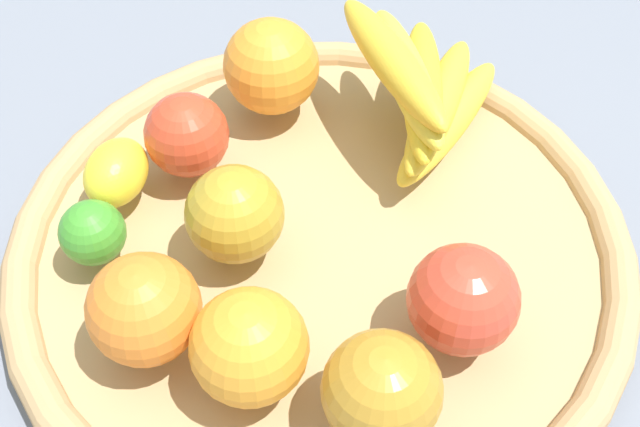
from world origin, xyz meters
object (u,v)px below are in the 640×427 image
Objects in this scene: orange_1 at (249,347)px; apple_2 at (235,214)px; lime_0 at (93,233)px; orange_2 at (144,309)px; banana_bunch at (423,91)px; apple_0 at (187,135)px; orange_0 at (271,66)px; apple_3 at (382,390)px; lemon_0 at (116,172)px; apple_1 at (463,299)px.

apple_2 is at bearing -54.04° from orange_1.
orange_2 reaches higher than lime_0.
orange_2 is (-0.08, 0.04, 0.01)m from lime_0.
apple_2 is (0.07, 0.17, -0.01)m from banana_bunch.
apple_0 is at bearing -35.29° from apple_2.
banana_bunch is 2.16× the size of orange_0.
banana_bunch reaches higher than lime_0.
orange_1 reaches higher than apple_3.
lemon_0 is (0.03, 0.05, -0.01)m from apple_0.
apple_3 is at bearing 162.40° from lemon_0.
lime_0 is at bearing 84.18° from apple_0.
lemon_0 is at bearing -1.81° from apple_2.
banana_bunch is 0.19m from apple_0.
apple_3 reaches higher than apple_0.
apple_2 is 0.89× the size of orange_0.
orange_0 is (0.04, -0.24, 0.00)m from orange_2.
lime_0 is at bearing 80.65° from orange_0.
apple_0 is 1.39× the size of lime_0.
apple_2 reaches higher than apple_0.
lime_0 is at bearing 54.97° from banana_bunch.
lemon_0 is (0.25, -0.08, -0.01)m from apple_3.
banana_bunch reaches higher than orange_1.
apple_3 reaches higher than apple_2.
apple_2 is at bearing -27.68° from apple_3.
orange_2 is at bearing 29.34° from apple_1.
apple_2 is 1.49× the size of lime_0.
orange_1 is (0.01, 0.26, -0.01)m from banana_bunch.
apple_1 is 0.99× the size of orange_2.
lime_0 is (0.01, 0.11, -0.01)m from apple_0.
orange_1 is at bearing 41.83° from apple_1.
apple_0 is (0.24, -0.05, -0.00)m from apple_1.
apple_3 reaches higher than lemon_0.
lime_0 is at bearing -28.85° from orange_2.
apple_1 reaches higher than apple_0.
orange_1 reaches higher than lime_0.
apple_2 is 0.16m from orange_0.
orange_1 reaches higher than lemon_0.
banana_bunch is 2.35× the size of apple_1.
orange_1 is at bearing 7.18° from apple_3.
orange_1 is 0.93× the size of orange_0.
lemon_0 is at bearing 0.28° from apple_1.
orange_0 is at bearing -48.17° from apple_3.
apple_0 is 0.93× the size of apple_2.
lime_0 is 0.06m from lemon_0.
apple_1 is 1.54× the size of lime_0.
apple_1 is at bearing -150.66° from orange_2.
orange_1 is (-0.14, 0.14, 0.00)m from apple_0.
lemon_0 is (0.18, 0.17, -0.02)m from banana_bunch.
apple_0 reaches higher than lime_0.
banana_bunch is at bearing -91.50° from orange_1.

